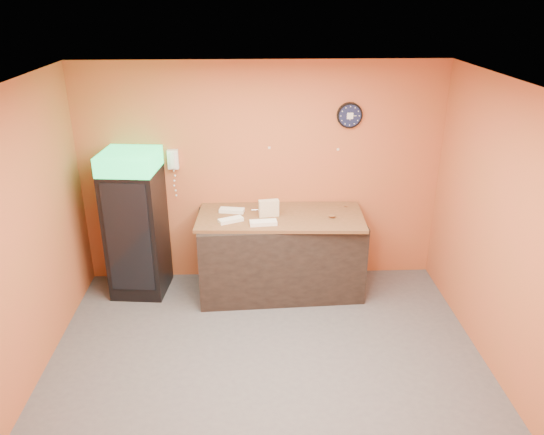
{
  "coord_description": "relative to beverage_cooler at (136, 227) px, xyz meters",
  "views": [
    {
      "loc": [
        -0.14,
        -4.31,
        3.51
      ],
      "look_at": [
        0.07,
        0.6,
        1.41
      ],
      "focal_mm": 35.0,
      "sensor_mm": 36.0,
      "label": 1
    }
  ],
  "objects": [
    {
      "name": "floor",
      "position": [
        1.53,
        -1.61,
        -0.89
      ],
      "size": [
        4.5,
        4.5,
        0.0
      ],
      "primitive_type": "plane",
      "color": "#47474C",
      "rests_on": "ground"
    },
    {
      "name": "back_wall",
      "position": [
        1.53,
        0.39,
        0.51
      ],
      "size": [
        4.5,
        0.02,
        2.8
      ],
      "primitive_type": "cube",
      "color": "#BE5835",
      "rests_on": "floor"
    },
    {
      "name": "left_wall",
      "position": [
        -0.72,
        -1.61,
        0.51
      ],
      "size": [
        0.02,
        4.0,
        2.8
      ],
      "primitive_type": "cube",
      "color": "#BE5835",
      "rests_on": "floor"
    },
    {
      "name": "right_wall",
      "position": [
        3.78,
        -1.61,
        0.51
      ],
      "size": [
        0.02,
        4.0,
        2.8
      ],
      "primitive_type": "cube",
      "color": "#BE5835",
      "rests_on": "floor"
    },
    {
      "name": "ceiling",
      "position": [
        1.53,
        -1.61,
        1.91
      ],
      "size": [
        4.5,
        4.0,
        0.02
      ],
      "primitive_type": "cube",
      "color": "white",
      "rests_on": "back_wall"
    },
    {
      "name": "beverage_cooler",
      "position": [
        0.0,
        0.0,
        0.0
      ],
      "size": [
        0.7,
        0.71,
        1.82
      ],
      "rotation": [
        0.0,
        0.0,
        -0.1
      ],
      "color": "black",
      "rests_on": "floor"
    },
    {
      "name": "prep_counter",
      "position": [
        1.75,
        -0.05,
        -0.39
      ],
      "size": [
        2.03,
        0.98,
        0.99
      ],
      "primitive_type": "cube",
      "rotation": [
        0.0,
        0.0,
        0.05
      ],
      "color": "black",
      "rests_on": "floor"
    },
    {
      "name": "wall_clock",
      "position": [
        2.6,
        0.36,
        1.26
      ],
      "size": [
        0.31,
        0.06,
        0.31
      ],
      "color": "black",
      "rests_on": "back_wall"
    },
    {
      "name": "wall_phone",
      "position": [
        0.46,
        0.34,
        0.74
      ],
      "size": [
        0.13,
        0.11,
        0.24
      ],
      "color": "white",
      "rests_on": "back_wall"
    },
    {
      "name": "butcher_paper",
      "position": [
        1.75,
        -0.05,
        0.12
      ],
      "size": [
        2.03,
        1.0,
        0.04
      ],
      "primitive_type": "cube",
      "rotation": [
        0.0,
        0.0,
        -0.05
      ],
      "color": "brown",
      "rests_on": "prep_counter"
    },
    {
      "name": "sub_roll_stack",
      "position": [
        1.61,
        -0.07,
        0.25
      ],
      "size": [
        0.25,
        0.12,
        0.2
      ],
      "rotation": [
        0.0,
        0.0,
        0.15
      ],
      "color": "beige",
      "rests_on": "butcher_paper"
    },
    {
      "name": "wrapped_sandwich_left",
      "position": [
        1.16,
        -0.22,
        0.17
      ],
      "size": [
        0.31,
        0.22,
        0.04
      ],
      "primitive_type": "cube",
      "rotation": [
        0.0,
        0.0,
        0.43
      ],
      "color": "white",
      "rests_on": "butcher_paper"
    },
    {
      "name": "wrapped_sandwich_mid",
      "position": [
        1.54,
        -0.32,
        0.17
      ],
      "size": [
        0.32,
        0.15,
        0.04
      ],
      "primitive_type": "cube",
      "rotation": [
        0.0,
        0.0,
        0.09
      ],
      "color": "white",
      "rests_on": "butcher_paper"
    },
    {
      "name": "wrapped_sandwich_right",
      "position": [
        1.16,
        0.07,
        0.17
      ],
      "size": [
        0.32,
        0.17,
        0.04
      ],
      "primitive_type": "cube",
      "rotation": [
        0.0,
        0.0,
        -0.18
      ],
      "color": "white",
      "rests_on": "butcher_paper"
    },
    {
      "name": "kitchen_tool",
      "position": [
        1.56,
        0.1,
        0.18
      ],
      "size": [
        0.06,
        0.06,
        0.06
      ],
      "primitive_type": "cylinder",
      "color": "silver",
      "rests_on": "butcher_paper"
    }
  ]
}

